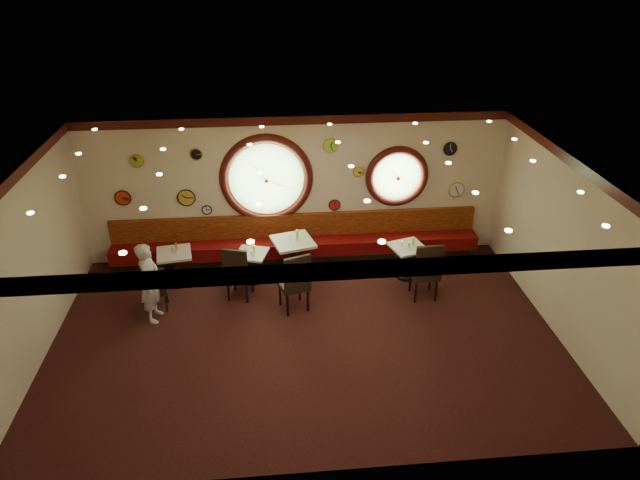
# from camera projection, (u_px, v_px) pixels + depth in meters

# --- Properties ---
(floor) EXTENTS (9.00, 6.00, 0.00)m
(floor) POSITION_uv_depth(u_px,v_px,m) (306.00, 335.00, 10.31)
(floor) COLOR black
(floor) RESTS_ON ground
(ceiling) EXTENTS (9.00, 6.00, 0.02)m
(ceiling) POSITION_uv_depth(u_px,v_px,m) (304.00, 168.00, 8.80)
(ceiling) COLOR #C98A38
(ceiling) RESTS_ON wall_back
(wall_back) EXTENTS (9.00, 0.02, 3.20)m
(wall_back) POSITION_uv_depth(u_px,v_px,m) (295.00, 188.00, 12.19)
(wall_back) COLOR beige
(wall_back) RESTS_ON floor
(wall_front) EXTENTS (9.00, 0.02, 3.20)m
(wall_front) POSITION_uv_depth(u_px,v_px,m) (322.00, 380.00, 6.92)
(wall_front) COLOR beige
(wall_front) RESTS_ON floor
(wall_left) EXTENTS (0.02, 6.00, 3.20)m
(wall_left) POSITION_uv_depth(u_px,v_px,m) (27.00, 271.00, 9.18)
(wall_left) COLOR beige
(wall_left) RESTS_ON floor
(wall_right) EXTENTS (0.02, 6.00, 3.20)m
(wall_right) POSITION_uv_depth(u_px,v_px,m) (562.00, 246.00, 9.93)
(wall_right) COLOR beige
(wall_right) RESTS_ON floor
(molding_back) EXTENTS (9.00, 0.10, 0.18)m
(molding_back) POSITION_uv_depth(u_px,v_px,m) (294.00, 120.00, 11.44)
(molding_back) COLOR #3A0D0A
(molding_back) RESTS_ON wall_back
(molding_front) EXTENTS (9.00, 0.10, 0.18)m
(molding_front) POSITION_uv_depth(u_px,v_px,m) (322.00, 272.00, 6.25)
(molding_front) COLOR #3A0D0A
(molding_front) RESTS_ON wall_back
(molding_left) EXTENTS (0.10, 6.00, 0.18)m
(molding_left) POSITION_uv_depth(u_px,v_px,m) (6.00, 184.00, 8.48)
(molding_left) COLOR #3A0D0A
(molding_left) RESTS_ON wall_back
(molding_right) EXTENTS (0.10, 6.00, 0.18)m
(molding_right) POSITION_uv_depth(u_px,v_px,m) (578.00, 164.00, 9.21)
(molding_right) COLOR #3A0D0A
(molding_right) RESTS_ON wall_back
(banquette_base) EXTENTS (8.00, 0.55, 0.20)m
(banquette_base) POSITION_uv_depth(u_px,v_px,m) (297.00, 256.00, 12.65)
(banquette_base) COLOR black
(banquette_base) RESTS_ON floor
(banquette_seat) EXTENTS (8.00, 0.55, 0.30)m
(banquette_seat) POSITION_uv_depth(u_px,v_px,m) (297.00, 246.00, 12.53)
(banquette_seat) COLOR #5B0709
(banquette_seat) RESTS_ON banquette_base
(banquette_back) EXTENTS (8.00, 0.10, 0.55)m
(banquette_back) POSITION_uv_depth(u_px,v_px,m) (296.00, 225.00, 12.54)
(banquette_back) COLOR #610807
(banquette_back) RESTS_ON wall_back
(porthole_left_glass) EXTENTS (1.66, 0.02, 1.66)m
(porthole_left_glass) POSITION_uv_depth(u_px,v_px,m) (266.00, 179.00, 12.02)
(porthole_left_glass) COLOR #97C677
(porthole_left_glass) RESTS_ON wall_back
(porthole_left_frame) EXTENTS (1.98, 0.18, 1.98)m
(porthole_left_frame) POSITION_uv_depth(u_px,v_px,m) (266.00, 179.00, 12.01)
(porthole_left_frame) COLOR #3A0D0A
(porthole_left_frame) RESTS_ON wall_back
(porthole_left_ring) EXTENTS (1.61, 0.03, 1.61)m
(porthole_left_ring) POSITION_uv_depth(u_px,v_px,m) (266.00, 179.00, 11.98)
(porthole_left_ring) COLOR gold
(porthole_left_ring) RESTS_ON wall_back
(porthole_right_glass) EXTENTS (1.10, 0.02, 1.10)m
(porthole_right_glass) POSITION_uv_depth(u_px,v_px,m) (397.00, 176.00, 12.27)
(porthole_right_glass) COLOR #97C677
(porthole_right_glass) RESTS_ON wall_back
(porthole_right_frame) EXTENTS (1.38, 0.18, 1.38)m
(porthole_right_frame) POSITION_uv_depth(u_px,v_px,m) (397.00, 177.00, 12.26)
(porthole_right_frame) COLOR #3A0D0A
(porthole_right_frame) RESTS_ON wall_back
(porthole_right_ring) EXTENTS (1.09, 0.03, 1.09)m
(porthole_right_ring) POSITION_uv_depth(u_px,v_px,m) (397.00, 177.00, 12.23)
(porthole_right_ring) COLOR gold
(porthole_right_ring) RESTS_ON wall_back
(wall_clock_0) EXTENTS (0.28, 0.03, 0.28)m
(wall_clock_0) POSITION_uv_depth(u_px,v_px,m) (450.00, 149.00, 12.05)
(wall_clock_0) COLOR black
(wall_clock_0) RESTS_ON wall_back
(wall_clock_1) EXTENTS (0.24, 0.03, 0.24)m
(wall_clock_1) POSITION_uv_depth(u_px,v_px,m) (334.00, 205.00, 12.41)
(wall_clock_1) COLOR red
(wall_clock_1) RESTS_ON wall_back
(wall_clock_2) EXTENTS (0.34, 0.03, 0.34)m
(wall_clock_2) POSITION_uv_depth(u_px,v_px,m) (456.00, 190.00, 12.52)
(wall_clock_2) COLOR white
(wall_clock_2) RESTS_ON wall_back
(wall_clock_3) EXTENTS (0.30, 0.03, 0.30)m
(wall_clock_3) POSITION_uv_depth(u_px,v_px,m) (330.00, 145.00, 11.77)
(wall_clock_3) COLOR #93E246
(wall_clock_3) RESTS_ON wall_back
(wall_clock_4) EXTENTS (0.26, 0.03, 0.26)m
(wall_clock_4) POSITION_uv_depth(u_px,v_px,m) (137.00, 161.00, 11.54)
(wall_clock_4) COLOR #98C427
(wall_clock_4) RESTS_ON wall_back
(wall_clock_5) EXTENTS (0.24, 0.03, 0.24)m
(wall_clock_5) POSITION_uv_depth(u_px,v_px,m) (196.00, 154.00, 11.59)
(wall_clock_5) COLOR black
(wall_clock_5) RESTS_ON wall_back
(wall_clock_6) EXTENTS (0.32, 0.03, 0.32)m
(wall_clock_6) POSITION_uv_depth(u_px,v_px,m) (123.00, 198.00, 11.88)
(wall_clock_6) COLOR red
(wall_clock_6) RESTS_ON wall_back
(wall_clock_7) EXTENTS (0.22, 0.03, 0.22)m
(wall_clock_7) POSITION_uv_depth(u_px,v_px,m) (358.00, 172.00, 12.10)
(wall_clock_7) COLOR #DECB4A
(wall_clock_7) RESTS_ON wall_back
(wall_clock_8) EXTENTS (0.20, 0.03, 0.20)m
(wall_clock_8) POSITION_uv_depth(u_px,v_px,m) (207.00, 210.00, 12.19)
(wall_clock_8) COLOR white
(wall_clock_8) RESTS_ON wall_back
(wall_clock_9) EXTENTS (0.36, 0.03, 0.36)m
(wall_clock_9) POSITION_uv_depth(u_px,v_px,m) (186.00, 198.00, 12.01)
(wall_clock_9) COLOR gold
(wall_clock_9) RESTS_ON wall_back
(table_a) EXTENTS (0.77, 0.77, 0.74)m
(table_a) POSITION_uv_depth(u_px,v_px,m) (175.00, 264.00, 11.60)
(table_a) COLOR black
(table_a) RESTS_ON floor
(table_b) EXTENTS (0.76, 0.76, 0.67)m
(table_b) POSITION_uv_depth(u_px,v_px,m) (252.00, 263.00, 11.72)
(table_b) COLOR black
(table_b) RESTS_ON floor
(table_c) EXTENTS (0.96, 0.96, 0.87)m
(table_c) POSITION_uv_depth(u_px,v_px,m) (293.00, 254.00, 11.81)
(table_c) COLOR black
(table_c) RESTS_ON floor
(table_d) EXTENTS (0.83, 0.83, 0.73)m
(table_d) POSITION_uv_depth(u_px,v_px,m) (407.00, 258.00, 11.85)
(table_d) COLOR black
(table_d) RESTS_ON floor
(chair_a) EXTENTS (0.45, 0.45, 0.60)m
(chair_a) POSITION_uv_depth(u_px,v_px,m) (155.00, 286.00, 10.71)
(chair_a) COLOR black
(chair_a) RESTS_ON floor
(chair_b) EXTENTS (0.61, 0.61, 0.72)m
(chair_b) POSITION_uv_depth(u_px,v_px,m) (238.00, 270.00, 11.01)
(chair_b) COLOR black
(chair_b) RESTS_ON floor
(chair_c) EXTENTS (0.66, 0.66, 0.77)m
(chair_c) POSITION_uv_depth(u_px,v_px,m) (295.00, 279.00, 10.63)
(chair_c) COLOR black
(chair_c) RESTS_ON floor
(chair_d) EXTENTS (0.54, 0.54, 0.78)m
(chair_d) POSITION_uv_depth(u_px,v_px,m) (427.00, 268.00, 10.99)
(chair_d) COLOR black
(chair_d) RESTS_ON floor
(condiment_a_salt) EXTENTS (0.03, 0.03, 0.10)m
(condiment_a_salt) POSITION_uv_depth(u_px,v_px,m) (172.00, 250.00, 11.45)
(condiment_a_salt) COLOR #B7B7BC
(condiment_a_salt) RESTS_ON table_a
(condiment_b_salt) EXTENTS (0.04, 0.04, 0.10)m
(condiment_b_salt) POSITION_uv_depth(u_px,v_px,m) (245.00, 249.00, 11.62)
(condiment_b_salt) COLOR silver
(condiment_b_salt) RESTS_ON table_b
(condiment_c_salt) EXTENTS (0.04, 0.04, 0.11)m
(condiment_c_salt) POSITION_uv_depth(u_px,v_px,m) (290.00, 236.00, 11.70)
(condiment_c_salt) COLOR silver
(condiment_c_salt) RESTS_ON table_c
(condiment_d_salt) EXTENTS (0.04, 0.04, 0.11)m
(condiment_d_salt) POSITION_uv_depth(u_px,v_px,m) (402.00, 244.00, 11.71)
(condiment_d_salt) COLOR silver
(condiment_d_salt) RESTS_ON table_d
(condiment_a_pepper) EXTENTS (0.04, 0.04, 0.10)m
(condiment_a_pepper) POSITION_uv_depth(u_px,v_px,m) (176.00, 251.00, 11.41)
(condiment_a_pepper) COLOR silver
(condiment_a_pepper) RESTS_ON table_a
(condiment_b_pepper) EXTENTS (0.03, 0.03, 0.10)m
(condiment_b_pepper) POSITION_uv_depth(u_px,v_px,m) (251.00, 252.00, 11.51)
(condiment_b_pepper) COLOR #B8B9BD
(condiment_b_pepper) RESTS_ON table_b
(condiment_c_pepper) EXTENTS (0.03, 0.03, 0.09)m
(condiment_c_pepper) POSITION_uv_depth(u_px,v_px,m) (296.00, 239.00, 11.63)
(condiment_c_pepper) COLOR silver
(condiment_c_pepper) RESTS_ON table_c
(condiment_d_pepper) EXTENTS (0.04, 0.04, 0.11)m
(condiment_d_pepper) POSITION_uv_depth(u_px,v_px,m) (409.00, 245.00, 11.66)
(condiment_d_pepper) COLOR silver
(condiment_d_pepper) RESTS_ON table_d
(condiment_a_bottle) EXTENTS (0.05, 0.05, 0.16)m
(condiment_a_bottle) POSITION_uv_depth(u_px,v_px,m) (176.00, 246.00, 11.54)
(condiment_a_bottle) COLOR gold
(condiment_a_bottle) RESTS_ON table_a
(condiment_b_bottle) EXTENTS (0.05, 0.05, 0.15)m
(condiment_b_bottle) POSITION_uv_depth(u_px,v_px,m) (254.00, 249.00, 11.60)
(condiment_b_bottle) COLOR gold
(condiment_b_bottle) RESTS_ON table_b
(condiment_c_bottle) EXTENTS (0.05, 0.05, 0.17)m
(condiment_c_bottle) POSITION_uv_depth(u_px,v_px,m) (297.00, 234.00, 11.74)
(condiment_c_bottle) COLOR gold
(condiment_c_bottle) RESTS_ON table_c
(condiment_d_bottle) EXTENTS (0.05, 0.05, 0.15)m
(condiment_d_bottle) POSITION_uv_depth(u_px,v_px,m) (413.00, 241.00, 11.75)
(condiment_d_bottle) COLOR yellow
(condiment_d_bottle) RESTS_ON table_d
(waiter) EXTENTS (0.45, 0.62, 1.58)m
(waiter) POSITION_uv_depth(u_px,v_px,m) (150.00, 282.00, 10.39)
(waiter) COLOR silver
(waiter) RESTS_ON floor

